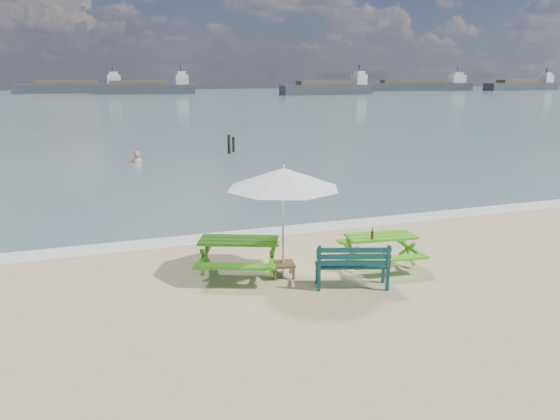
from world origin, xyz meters
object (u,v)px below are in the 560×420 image
object	(u,v)px
side_table	(283,270)
swimmer	(137,169)
picnic_table_right	(380,251)
patio_umbrella	(283,178)
picnic_table_left	(239,258)
beer_bottle	(372,235)
park_bench	(352,274)

from	to	relation	value
side_table	swimmer	distance (m)	16.58
picnic_table_right	patio_umbrella	bearing A→B (deg)	177.15
swimmer	patio_umbrella	bearing A→B (deg)	-85.42
picnic_table_left	beer_bottle	xyz separation A→B (m)	(2.66, -0.73, 0.41)
picnic_table_left	beer_bottle	bearing A→B (deg)	-15.41
picnic_table_left	beer_bottle	size ratio (longest dim) A/B	9.08
side_table	swimmer	xyz separation A→B (m)	(-1.32, 16.52, -0.46)
picnic_table_left	picnic_table_right	world-z (taller)	picnic_table_left
side_table	swimmer	size ratio (longest dim) A/B	0.31
picnic_table_left	swimmer	xyz separation A→B (m)	(-0.52, 16.09, -0.67)
picnic_table_right	patio_umbrella	world-z (taller)	patio_umbrella
picnic_table_right	swimmer	bearing A→B (deg)	101.88
side_table	swimmer	bearing A→B (deg)	94.58
picnic_table_left	swimmer	distance (m)	16.11
picnic_table_right	beer_bottle	distance (m)	0.58
picnic_table_right	side_table	xyz separation A→B (m)	(-2.17, 0.11, -0.18)
picnic_table_right	swimmer	distance (m)	17.00
patio_umbrella	swimmer	xyz separation A→B (m)	(-1.32, 16.52, -2.35)
picnic_table_left	swimmer	world-z (taller)	picnic_table_left
side_table	patio_umbrella	bearing A→B (deg)	-116.57
patio_umbrella	swimmer	world-z (taller)	patio_umbrella
picnic_table_left	park_bench	world-z (taller)	park_bench
park_bench	swimmer	world-z (taller)	park_bench
patio_umbrella	picnic_table_left	bearing A→B (deg)	151.71
patio_umbrella	swimmer	distance (m)	16.74
picnic_table_right	side_table	bearing A→B (deg)	177.15
park_bench	patio_umbrella	xyz separation A→B (m)	(-1.06, 0.96, 1.78)
park_bench	side_table	xyz separation A→B (m)	(-1.06, 0.96, -0.11)
park_bench	patio_umbrella	size ratio (longest dim) A/B	0.55
park_bench	side_table	distance (m)	1.43
patio_umbrella	beer_bottle	bearing A→B (deg)	-9.16
beer_bottle	patio_umbrella	bearing A→B (deg)	170.84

